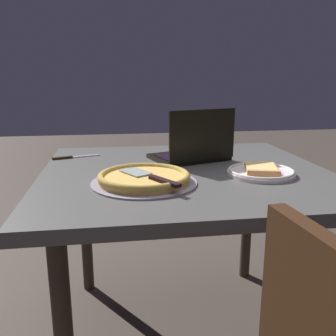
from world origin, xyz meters
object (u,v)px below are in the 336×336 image
Objects in this scene: laptop at (193,150)px; table_knife at (71,157)px; pizza_plate at (261,171)px; pizza_tray at (144,178)px; dining_table at (185,189)px.

table_knife is at bearing -13.87° from laptop.
pizza_tray reaches higher than pizza_plate.
laptop is 1.78× the size of table_knife.
pizza_tray is (0.18, 0.17, 0.10)m from dining_table.
pizza_plate is (-0.21, 0.28, -0.03)m from laptop.
pizza_plate reaches higher than dining_table.
table_knife is at bearing -28.77° from pizza_plate.
pizza_tray is at bearing 42.62° from dining_table.
laptop is 1.47× the size of pizza_plate.
pizza_tray is 0.55m from table_knife.
pizza_plate is 0.46m from pizza_tray.
pizza_plate is at bearing 126.64° from laptop.
pizza_tray is at bearing 53.04° from laptop.
laptop reaches higher than pizza_plate.
laptop is 0.41m from pizza_tray.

